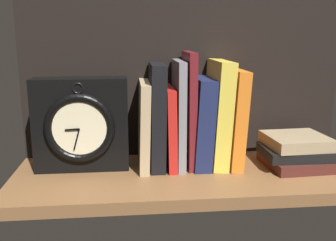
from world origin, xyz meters
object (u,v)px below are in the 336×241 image
at_px(book_orange_pandolfini, 232,117).
at_px(framed_clock, 81,125).
at_px(book_navy_bierce, 201,122).
at_px(book_red_requiem, 169,126).
at_px(book_stack_side, 297,152).
at_px(book_tan_shortstories, 144,124).
at_px(book_gray_chess, 179,114).
at_px(book_maroon_dawkins, 187,109).
at_px(book_black_skeptic, 157,116).
at_px(book_yellow_seinlanguage, 218,113).

relative_size(book_orange_pandolfini, framed_clock, 1.07).
relative_size(book_navy_bierce, framed_clock, 0.98).
relative_size(book_red_requiem, book_stack_side, 1.11).
distance_m(book_tan_shortstories, framed_clock, 0.14).
bearing_deg(book_red_requiem, book_orange_pandolfini, -0.00).
distance_m(book_red_requiem, book_gray_chess, 0.04).
bearing_deg(book_maroon_dawkins, book_navy_bierce, 0.00).
relative_size(book_black_skeptic, book_maroon_dawkins, 0.90).
height_order(book_gray_chess, book_maroon_dawkins, book_maroon_dawkins).
height_order(book_tan_shortstories, book_red_requiem, book_tan_shortstories).
relative_size(book_yellow_seinlanguage, framed_clock, 1.17).
distance_m(book_navy_bierce, book_orange_pandolfini, 0.07).
bearing_deg(book_yellow_seinlanguage, book_black_skeptic, -180.00).
distance_m(book_red_requiem, book_maroon_dawkins, 0.06).
bearing_deg(framed_clock, book_gray_chess, 3.51).
relative_size(book_tan_shortstories, book_navy_bierce, 0.96).
distance_m(book_navy_bierce, book_yellow_seinlanguage, 0.04).
relative_size(book_black_skeptic, framed_clock, 1.14).
bearing_deg(framed_clock, book_red_requiem, 3.89).
height_order(book_gray_chess, book_stack_side, book_gray_chess).
bearing_deg(book_yellow_seinlanguage, book_red_requiem, 180.00).
height_order(book_red_requiem, book_yellow_seinlanguage, book_yellow_seinlanguage).
xyz_separation_m(book_maroon_dawkins, book_navy_bierce, (0.03, 0.00, -0.03)).
xyz_separation_m(book_tan_shortstories, book_black_skeptic, (0.03, -0.00, 0.02)).
bearing_deg(framed_clock, book_yellow_seinlanguage, 2.48).
xyz_separation_m(book_navy_bierce, book_orange_pandolfini, (0.07, 0.00, 0.01)).
bearing_deg(book_maroon_dawkins, book_red_requiem, 180.00).
relative_size(book_tan_shortstories, book_orange_pandolfini, 0.88).
distance_m(book_red_requiem, framed_clock, 0.19).
bearing_deg(book_gray_chess, book_yellow_seinlanguage, 0.00).
distance_m(book_gray_chess, book_orange_pandolfini, 0.12).
xyz_separation_m(book_black_skeptic, book_orange_pandolfini, (0.17, 0.00, -0.01)).
bearing_deg(book_black_skeptic, book_tan_shortstories, 180.00).
bearing_deg(book_red_requiem, book_yellow_seinlanguage, 0.00).
bearing_deg(book_yellow_seinlanguage, book_navy_bierce, -180.00).
relative_size(book_gray_chess, book_navy_bierce, 1.19).
bearing_deg(book_yellow_seinlanguage, book_gray_chess, -180.00).
bearing_deg(book_maroon_dawkins, framed_clock, -176.78).
bearing_deg(book_stack_side, book_orange_pandolfini, 164.38).
distance_m(book_tan_shortstories, book_red_requiem, 0.06).
height_order(book_tan_shortstories, book_gray_chess, book_gray_chess).
xyz_separation_m(book_gray_chess, book_yellow_seinlanguage, (0.09, 0.00, -0.00)).
distance_m(book_gray_chess, book_navy_bierce, 0.05).
bearing_deg(book_orange_pandolfini, framed_clock, -177.77).
distance_m(book_black_skeptic, book_stack_side, 0.33).
distance_m(book_yellow_seinlanguage, book_orange_pandolfini, 0.04).
bearing_deg(book_stack_side, framed_clock, 176.83).
relative_size(book_gray_chess, book_yellow_seinlanguage, 1.00).
xyz_separation_m(book_black_skeptic, framed_clock, (-0.17, -0.01, -0.01)).
xyz_separation_m(book_red_requiem, book_stack_side, (0.29, -0.04, -0.06)).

